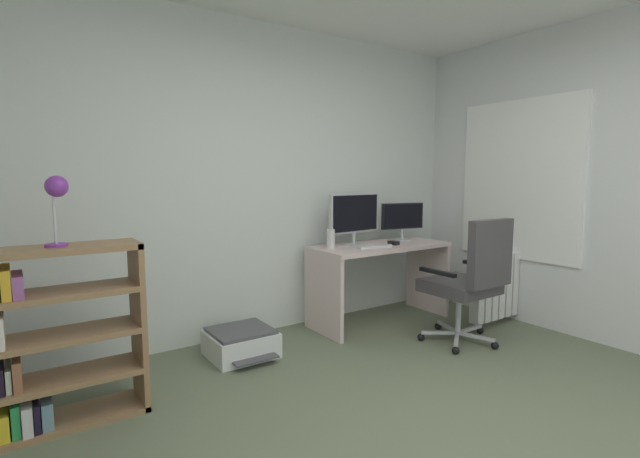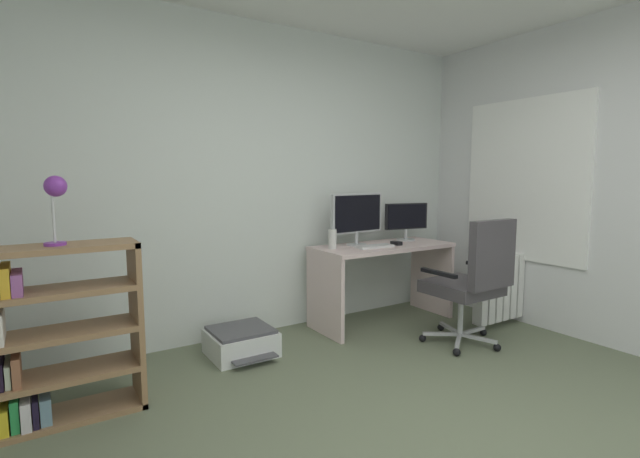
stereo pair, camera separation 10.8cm
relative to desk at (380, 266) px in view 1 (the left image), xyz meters
The scene contains 14 objects.
wall_back 1.45m from the desk, 159.76° to the left, with size 4.50×0.10×2.62m, color silver.
window_pane 1.51m from the desk, 31.15° to the right, with size 0.01×1.11×1.37m, color white.
window_frame 1.50m from the desk, 31.31° to the right, with size 0.02×1.19×1.45m, color white.
desk is the anchor object (origin of this frame).
monitor_main 0.54m from the desk, 156.17° to the left, with size 0.58×0.18×0.47m.
monitor_secondary 0.57m from the desk, 14.86° to the left, with size 0.45×0.18×0.36m.
keyboard 0.29m from the desk, 152.37° to the right, with size 0.34×0.13×0.02m, color silver.
computer_mouse 0.25m from the desk, 42.08° to the right, with size 0.06×0.10×0.03m, color black.
desktop_speaker 0.60m from the desk, behind, with size 0.07×0.07×0.17m, color silver.
office_chair 0.88m from the desk, 77.25° to the right, with size 0.62×0.63×1.03m.
bookshelf 2.76m from the desk, behind, with size 0.90×0.30×0.98m.
desk_lamp 2.71m from the desk, behind, with size 0.13×0.11×0.37m.
printer 1.48m from the desk, behind, with size 0.47×0.52×0.21m.
radiator 1.21m from the desk, 33.50° to the right, with size 0.98×0.10×0.59m.
Camera 1 is at (-1.64, -1.13, 1.35)m, focal length 25.63 mm.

